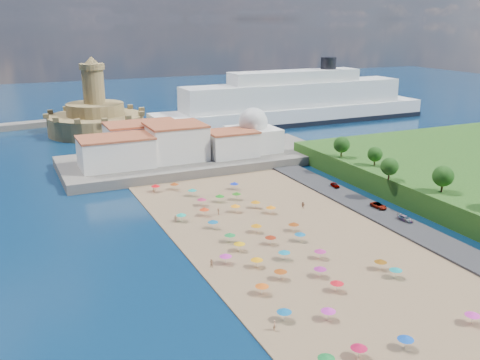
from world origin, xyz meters
name	(u,v)px	position (x,y,z in m)	size (l,w,h in m)	color
ground	(272,249)	(0.00, 0.00, 0.00)	(700.00, 700.00, 0.00)	#071938
terrace	(197,159)	(10.00, 73.00, 1.50)	(90.00, 36.00, 3.00)	#59544C
jetty	(111,145)	(-12.00, 108.00, 1.20)	(18.00, 70.00, 2.40)	#59544C
waterfront_buildings	(159,144)	(-3.05, 73.64, 7.88)	(57.00, 29.00, 11.00)	silver
domed_building	(253,134)	(30.00, 71.00, 8.97)	(16.00, 16.00, 15.00)	silver
fortress	(96,118)	(-12.00, 138.00, 6.68)	(40.00, 40.00, 32.40)	#A48A52
cruise_ship	(294,104)	(76.70, 123.03, 8.85)	(137.13, 21.79, 29.90)	black
beach_parasols	(292,260)	(-1.15, -10.65, 2.15)	(31.26, 116.42, 2.20)	gray
beachgoers	(271,258)	(-3.48, -6.13, 1.13)	(35.43, 101.86, 1.88)	tan
parked_cars	(405,218)	(36.00, -0.20, 1.34)	(2.46, 70.81, 1.35)	gray
hillside_trees	(475,187)	(47.95, -8.82, 10.06)	(14.39, 104.82, 8.15)	#382314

